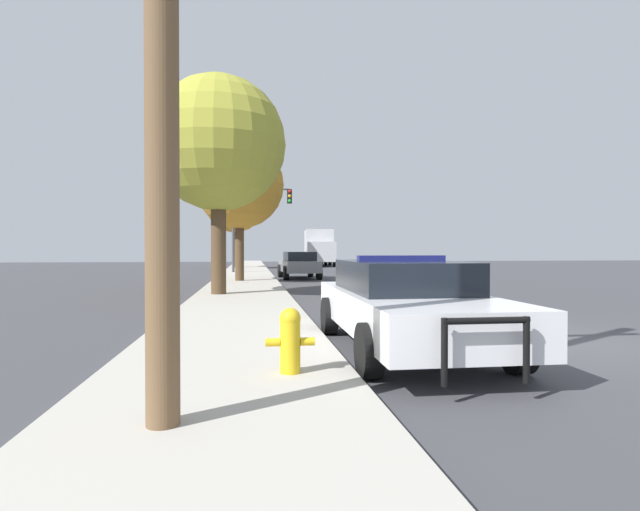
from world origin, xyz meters
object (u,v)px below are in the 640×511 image
object	(u,v)px
car_background_midblock	(299,264)
traffic_light	(256,212)
car_background_distant	(315,258)
tree_sidewalk_far	(235,203)
tree_sidewalk_mid	(239,185)
police_car	(405,302)
fire_hydrant	(290,338)
tree_sidewalk_near	(218,144)
box_truck	(319,247)

from	to	relation	value
car_background_midblock	traffic_light	bearing A→B (deg)	109.76
car_background_distant	traffic_light	bearing A→B (deg)	-109.02
tree_sidewalk_far	tree_sidewalk_mid	bearing A→B (deg)	-87.50
police_car	fire_hydrant	distance (m)	2.59
tree_sidewalk_near	tree_sidewalk_far	xyz separation A→B (m)	(-0.23, 23.77, 0.29)
traffic_light	police_car	bearing A→B (deg)	-85.21
tree_sidewalk_near	tree_sidewalk_far	bearing A→B (deg)	90.56
police_car	tree_sidewalk_near	bearing A→B (deg)	-68.58
traffic_light	car_background_distant	xyz separation A→B (m)	(6.03, 18.21, -3.20)
car_background_distant	box_truck	world-z (taller)	box_truck
fire_hydrant	box_truck	size ratio (longest dim) A/B	0.09
police_car	fire_hydrant	xyz separation A→B (m)	(-1.91, -1.73, -0.21)
traffic_light	tree_sidewalk_mid	bearing A→B (deg)	-95.68
police_car	traffic_light	distance (m)	24.41
tree_sidewalk_near	police_car	bearing A→B (deg)	-68.86
car_background_distant	tree_sidewalk_near	distance (m)	34.63
car_background_distant	tree_sidewalk_mid	xyz separation A→B (m)	(-6.88, -26.83, 3.77)
box_truck	tree_sidewalk_mid	bearing A→B (deg)	77.52
fire_hydrant	tree_sidewalk_mid	xyz separation A→B (m)	(-0.96, 17.23, 3.96)
car_background_distant	tree_sidewalk_far	size ratio (longest dim) A/B	0.57
fire_hydrant	car_background_distant	bearing A→B (deg)	82.35
police_car	traffic_light	world-z (taller)	traffic_light
car_background_distant	tree_sidewalk_far	distance (m)	13.20
box_truck	tree_sidewalk_mid	world-z (taller)	tree_sidewalk_mid
traffic_light	tree_sidewalk_far	xyz separation A→B (m)	(-1.60, 8.41, 1.27)
tree_sidewalk_far	tree_sidewalk_mid	distance (m)	17.06
traffic_light	tree_sidewalk_far	bearing A→B (deg)	100.78
tree_sidewalk_near	tree_sidewalk_mid	world-z (taller)	tree_sidewalk_near
tree_sidewalk_far	car_background_midblock	bearing A→B (deg)	-74.40
police_car	traffic_light	size ratio (longest dim) A/B	0.97
box_truck	tree_sidewalk_mid	distance (m)	24.56
car_background_midblock	tree_sidewalk_mid	bearing A→B (deg)	-134.68
traffic_light	box_truck	size ratio (longest dim) A/B	0.68
car_background_distant	box_truck	xyz separation A→B (m)	(-0.05, -3.40, 1.07)
fire_hydrant	traffic_light	bearing A→B (deg)	90.24
police_car	tree_sidewalk_mid	distance (m)	16.20
fire_hydrant	tree_sidewalk_mid	distance (m)	17.70
fire_hydrant	tree_sidewalk_far	xyz separation A→B (m)	(-1.71, 34.26, 4.66)
car_background_midblock	tree_sidewalk_near	size ratio (longest dim) A/B	0.60
car_background_midblock	tree_sidewalk_mid	distance (m)	5.92
car_background_distant	police_car	bearing A→B (deg)	-96.12
fire_hydrant	police_car	bearing A→B (deg)	42.07
traffic_light	tree_sidewalk_far	distance (m)	8.66
box_truck	car_background_distant	bearing A→B (deg)	-87.07
tree_sidewalk_far	tree_sidewalk_mid	world-z (taller)	tree_sidewalk_far
car_background_midblock	tree_sidewalk_near	xyz separation A→B (m)	(-3.56, -10.18, 4.15)
fire_hydrant	car_background_midblock	size ratio (longest dim) A/B	0.18
fire_hydrant	tree_sidewalk_far	distance (m)	34.62
car_background_midblock	car_background_distant	world-z (taller)	car_background_midblock
tree_sidewalk_near	car_background_midblock	bearing A→B (deg)	70.74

